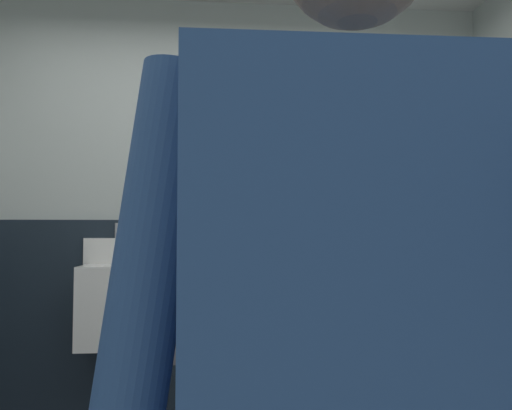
% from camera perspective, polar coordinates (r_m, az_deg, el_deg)
% --- Properties ---
extents(wall_back, '(3.91, 0.12, 2.63)m').
position_cam_1_polar(wall_back, '(3.14, -4.32, -0.76)').
color(wall_back, silver).
rests_on(wall_back, ground_plane).
extents(wainscot_band_back, '(3.31, 0.03, 1.26)m').
position_cam_1_polar(wainscot_band_back, '(3.11, -4.36, -13.38)').
color(wainscot_band_back, '#19232D').
rests_on(wainscot_band_back, ground_plane).
extents(urinal_left, '(0.40, 0.34, 1.24)m').
position_cam_1_polar(urinal_left, '(3.00, -15.88, -10.80)').
color(urinal_left, white).
rests_on(urinal_left, ground_plane).
extents(urinal_middle, '(0.40, 0.34, 1.24)m').
position_cam_1_polar(urinal_middle, '(2.95, -1.17, -11.05)').
color(urinal_middle, white).
rests_on(urinal_middle, ground_plane).
extents(privacy_divider_panel, '(0.04, 0.40, 0.90)m').
position_cam_1_polar(privacy_divider_panel, '(2.86, -8.66, -7.77)').
color(privacy_divider_panel, '#4C4C51').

